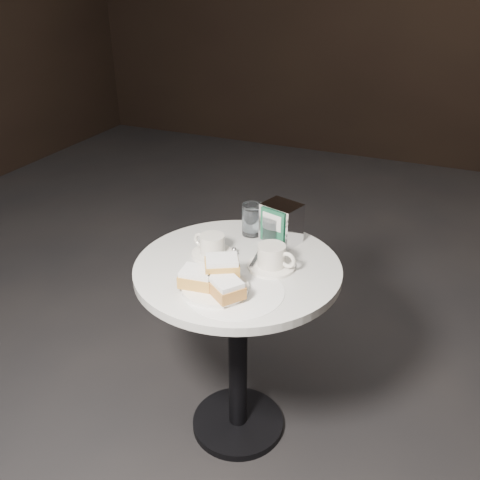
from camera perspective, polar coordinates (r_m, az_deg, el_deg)
name	(u,v)px	position (r m, az deg, el deg)	size (l,w,h in m)	color
ground	(238,425)	(2.27, -0.21, -19.12)	(7.00, 7.00, 0.00)	black
cafe_table	(238,313)	(1.91, -0.24, -7.81)	(0.70, 0.70, 0.74)	black
sugar_spill	(234,291)	(1.66, -0.62, -5.45)	(0.31, 0.31, 0.00)	white
beignet_plate	(215,280)	(1.65, -2.66, -4.33)	(0.25, 0.25, 0.10)	white
coffee_cup_left	(212,246)	(1.85, -3.00, -0.70)	(0.17, 0.17, 0.08)	white
coffee_cup_right	(272,258)	(1.77, 3.43, -1.96)	(0.18, 0.18, 0.08)	white
water_glass_left	(252,220)	(1.98, 1.28, 2.16)	(0.10, 0.10, 0.12)	white
water_glass_right	(272,232)	(1.90, 3.46, 0.90)	(0.09, 0.09, 0.11)	white
napkin_dispenser	(281,223)	(1.92, 4.41, 1.78)	(0.15, 0.14, 0.15)	silver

